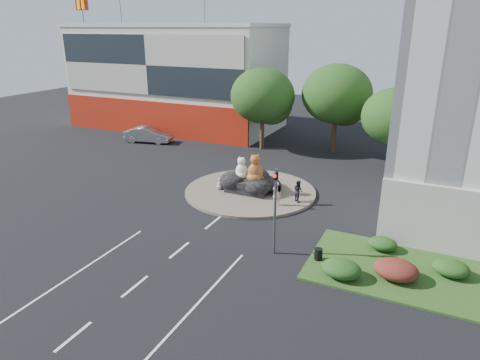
% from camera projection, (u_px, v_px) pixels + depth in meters
% --- Properties ---
extents(ground, '(120.00, 120.00, 0.00)m').
position_uv_depth(ground, '(179.00, 250.00, 24.42)').
color(ground, black).
rests_on(ground, ground).
extents(roundabout_island, '(10.00, 10.00, 0.20)m').
position_uv_depth(roundabout_island, '(250.00, 191.00, 32.90)').
color(roundabout_island, brown).
rests_on(roundabout_island, ground).
extents(rock_plinth, '(3.20, 2.60, 0.90)m').
position_uv_depth(rock_plinth, '(250.00, 184.00, 32.72)').
color(rock_plinth, black).
rests_on(rock_plinth, roundabout_island).
extents(shophouse_block, '(25.20, 12.30, 17.40)m').
position_uv_depth(shophouse_block, '(177.00, 76.00, 53.31)').
color(shophouse_block, beige).
rests_on(shophouse_block, ground).
extents(grass_verge, '(10.00, 6.00, 0.12)m').
position_uv_depth(grass_verge, '(407.00, 272.00, 22.15)').
color(grass_verge, '#284316').
rests_on(grass_verge, ground).
extents(tree_left, '(6.46, 6.46, 8.27)m').
position_uv_depth(tree_left, '(263.00, 98.00, 43.01)').
color(tree_left, '#382314').
rests_on(tree_left, ground).
extents(tree_mid, '(6.84, 6.84, 8.76)m').
position_uv_depth(tree_mid, '(337.00, 97.00, 41.80)').
color(tree_mid, '#382314').
rests_on(tree_mid, ground).
extents(tree_right, '(5.70, 5.70, 7.30)m').
position_uv_depth(tree_right, '(396.00, 119.00, 36.31)').
color(tree_right, '#382314').
rests_on(tree_right, ground).
extents(hedge_near_green, '(2.00, 1.60, 0.90)m').
position_uv_depth(hedge_near_green, '(341.00, 269.00, 21.48)').
color(hedge_near_green, '#163410').
rests_on(hedge_near_green, grass_verge).
extents(hedge_red, '(2.20, 1.76, 0.99)m').
position_uv_depth(hedge_red, '(396.00, 270.00, 21.31)').
color(hedge_red, '#4C1614').
rests_on(hedge_red, grass_verge).
extents(hedge_mid_green, '(1.80, 1.44, 0.81)m').
position_uv_depth(hedge_mid_green, '(451.00, 268.00, 21.62)').
color(hedge_mid_green, '#163410').
rests_on(hedge_mid_green, grass_verge).
extents(hedge_back_green, '(1.60, 1.28, 0.72)m').
position_uv_depth(hedge_back_green, '(383.00, 244.00, 24.14)').
color(hedge_back_green, '#163410').
rests_on(hedge_back_green, grass_verge).
extents(traffic_light, '(0.44, 1.24, 5.00)m').
position_uv_depth(traffic_light, '(277.00, 194.00, 22.86)').
color(traffic_light, '#595B60').
rests_on(traffic_light, ground).
extents(street_lamp, '(2.34, 0.22, 8.06)m').
position_uv_depth(street_lamp, '(440.00, 165.00, 24.56)').
color(street_lamp, '#595B60').
rests_on(street_lamp, ground).
extents(cat_white, '(1.17, 1.05, 1.76)m').
position_uv_depth(cat_white, '(242.00, 167.00, 32.38)').
color(cat_white, silver).
rests_on(cat_white, rock_plinth).
extents(cat_tabby, '(1.63, 1.52, 2.21)m').
position_uv_depth(cat_tabby, '(255.00, 168.00, 31.62)').
color(cat_tabby, orange).
rests_on(cat_tabby, rock_plinth).
extents(kitten_calico, '(0.56, 0.49, 0.94)m').
position_uv_depth(kitten_calico, '(220.00, 183.00, 32.98)').
color(kitten_calico, beige).
rests_on(kitten_calico, roundabout_island).
extents(kitten_white, '(0.59, 0.55, 0.79)m').
position_uv_depth(kitten_white, '(276.00, 192.00, 31.44)').
color(kitten_white, silver).
rests_on(kitten_white, roundabout_island).
extents(pedestrian_pink, '(0.64, 0.43, 1.71)m').
position_uv_depth(pedestrian_pink, '(277.00, 194.00, 29.85)').
color(pedestrian_pink, pink).
rests_on(pedestrian_pink, roundabout_island).
extents(pedestrian_dark, '(0.97, 0.95, 1.58)m').
position_uv_depth(pedestrian_dark, '(298.00, 191.00, 30.51)').
color(pedestrian_dark, black).
rests_on(pedestrian_dark, roundabout_island).
extents(parked_car, '(5.44, 2.91, 1.70)m').
position_uv_depth(parked_car, '(148.00, 135.00, 46.97)').
color(parked_car, '#A1A3A8').
rests_on(parked_car, ground).
extents(litter_bin, '(0.58, 0.58, 0.65)m').
position_uv_depth(litter_bin, '(318.00, 254.00, 23.12)').
color(litter_bin, black).
rests_on(litter_bin, grass_verge).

